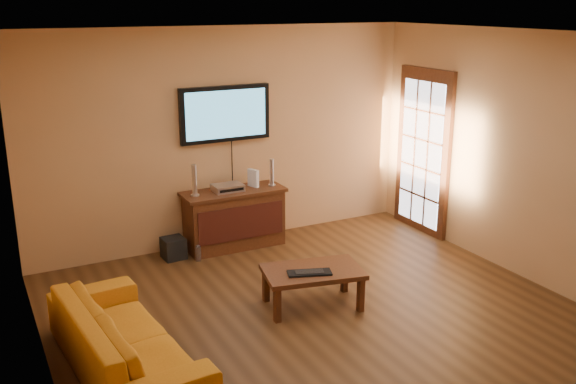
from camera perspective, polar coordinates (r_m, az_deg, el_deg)
ground_plane at (r=6.33m, az=3.45°, el=-11.45°), size 5.00×5.00×0.00m
room_walls at (r=6.27m, az=0.79°, el=4.75°), size 5.00×5.00×5.00m
french_door at (r=8.62m, az=11.90°, el=3.37°), size 0.07×1.02×2.22m
media_console at (r=8.03m, az=-4.80°, el=-2.36°), size 1.28×0.49×0.74m
television at (r=7.90m, az=-5.60°, el=6.93°), size 1.15×0.08×0.68m
coffee_table at (r=6.48m, az=2.21°, el=-7.34°), size 1.08×0.78×0.40m
sofa at (r=5.54m, az=-14.36°, el=-11.73°), size 0.77×2.06×0.79m
speaker_left at (r=7.71m, az=-8.31°, el=0.93°), size 0.10×0.10×0.38m
speaker_right at (r=8.08m, az=-1.46°, el=1.68°), size 0.09×0.09×0.34m
av_receiver at (r=7.90m, az=-5.38°, el=0.40°), size 0.36×0.26×0.08m
game_console at (r=8.04m, az=-3.11°, el=1.24°), size 0.10×0.17×0.22m
subwoofer at (r=7.85m, az=-10.14°, el=-4.93°), size 0.27×0.27×0.26m
bottle at (r=7.73m, az=-8.00°, el=-5.43°), size 0.07×0.07×0.21m
keyboard at (r=6.35m, az=1.92°, el=-7.17°), size 0.46×0.30×0.03m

